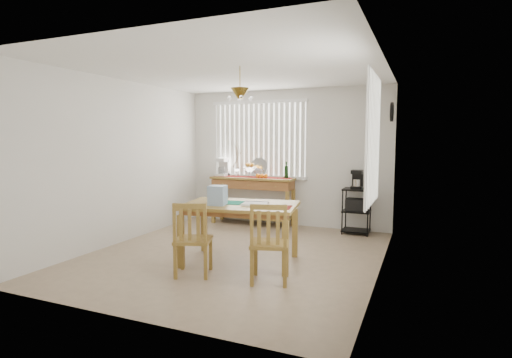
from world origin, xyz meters
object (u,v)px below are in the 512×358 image
at_px(dining_table, 240,211).
at_px(chair_left, 193,239).
at_px(sideboard, 253,189).
at_px(wire_cart, 357,207).
at_px(cart_items, 357,180).
at_px(chair_right, 270,243).

distance_m(dining_table, chair_left, 0.82).
bearing_deg(dining_table, sideboard, 109.25).
distance_m(sideboard, dining_table, 2.41).
distance_m(wire_cart, cart_items, 0.47).
bearing_deg(sideboard, cart_items, 0.29).
height_order(cart_items, chair_right, cart_items).
xyz_separation_m(sideboard, chair_left, (0.49, -2.99, -0.25)).
xyz_separation_m(cart_items, dining_table, (-1.18, -2.29, -0.24)).
xyz_separation_m(cart_items, chair_left, (-1.49, -3.00, -0.50)).
height_order(sideboard, cart_items, cart_items).
distance_m(cart_items, chair_left, 3.39).
bearing_deg(chair_right, chair_left, -171.64).
relative_size(wire_cart, cart_items, 2.43).
relative_size(sideboard, dining_table, 1.01).
distance_m(wire_cart, dining_table, 2.58).
bearing_deg(dining_table, cart_items, 62.67).
distance_m(cart_items, dining_table, 2.59).
bearing_deg(chair_left, cart_items, 63.65).
xyz_separation_m(wire_cart, chair_right, (-0.54, -2.86, -0.02)).
bearing_deg(cart_items, dining_table, -117.33).
relative_size(chair_left, chair_right, 0.97).
height_order(sideboard, chair_right, chair_right).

